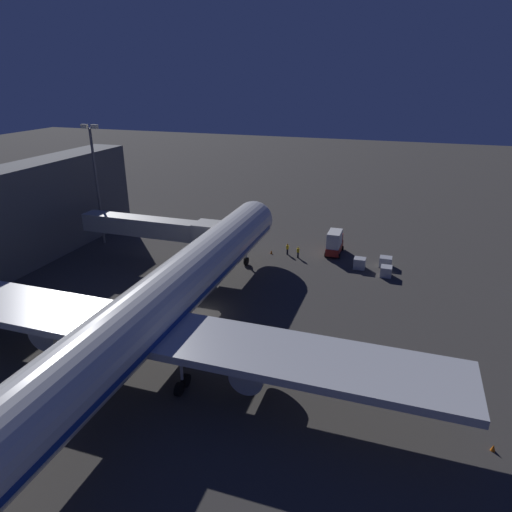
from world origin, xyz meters
The scene contains 13 objects.
ground_plane centered at (0.00, 0.00, 0.00)m, with size 320.00×320.00×0.00m, color #383533.
airliner_at_gate centered at (0.00, 13.04, 5.78)m, with size 55.64×70.12×20.65m.
jet_bridge centered at (11.36, -10.98, 5.86)m, with size 21.05×3.40×7.40m.
apron_floodlight_mast centered at (25.50, -16.75, 10.98)m, with size 2.90×0.50×19.05m.
cargo_truck_aft centered at (-11.51, -23.94, 1.90)m, with size 2.36×5.13×3.80m.
baggage_container_near_belt centered at (-15.91, -19.33, 0.78)m, with size 1.64×1.53×1.56m, color #B7BABF.
baggage_container_mid_row centered at (-19.43, -21.29, 0.71)m, with size 1.73×1.54×1.43m, color #B7BABF.
baggage_container_spare centered at (-19.71, -17.72, 0.71)m, with size 1.52×1.65×1.43m, color #B7BABF.
ground_crew_near_nose_gear centered at (-6.54, -20.50, 1.00)m, with size 0.40×0.40×1.82m.
ground_crew_by_belt_loader centered at (-4.65, -21.36, 0.98)m, with size 0.40×0.40×1.78m.
traffic_cone_nose_port centered at (-2.20, -20.84, 0.28)m, with size 0.36×0.36×0.55m, color orange.
traffic_cone_nose_starboard centered at (2.20, -20.84, 0.28)m, with size 0.36×0.36×0.55m, color orange.
traffic_cone_wingtip_svc_side centered at (-29.32, 12.40, 0.28)m, with size 0.36×0.36×0.55m, color orange.
Camera 1 is at (-20.79, 42.74, 26.10)m, focal length 31.97 mm.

